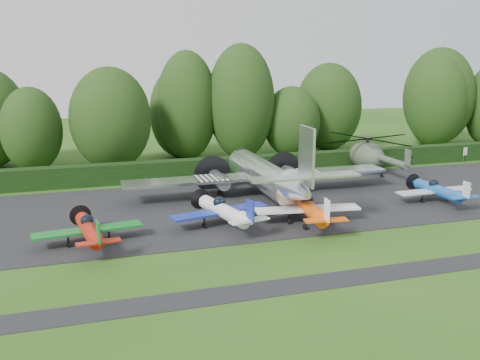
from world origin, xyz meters
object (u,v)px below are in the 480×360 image
object	(u,v)px
transport_plane	(265,175)
light_plane_orange	(309,208)
light_plane_red	(89,230)
helicopter	(367,154)
light_plane_blue	(438,190)
light_plane_white	(223,211)
sign_board	(471,151)

from	to	relation	value
transport_plane	light_plane_orange	distance (m)	7.84
light_plane_red	helicopter	distance (m)	32.76
light_plane_blue	light_plane_white	bearing A→B (deg)	-176.74
helicopter	sign_board	xyz separation A→B (m)	(15.02, 1.87, -0.84)
transport_plane	light_plane_blue	xyz separation A→B (m)	(13.59, -5.44, -1.06)
light_plane_orange	helicopter	distance (m)	20.22
light_plane_orange	light_plane_blue	xyz separation A→B (m)	(12.88, 2.31, -0.16)
helicopter	sign_board	bearing A→B (deg)	7.39
light_plane_white	light_plane_orange	size ratio (longest dim) A/B	0.97
sign_board	light_plane_red	bearing A→B (deg)	-140.71
light_plane_orange	sign_board	xyz separation A→B (m)	(28.55, 16.88, -0.11)
transport_plane	sign_board	size ratio (longest dim) A/B	7.99
light_plane_white	sign_board	size ratio (longest dim) A/B	2.66
light_plane_white	light_plane_orange	xyz separation A→B (m)	(6.17, -1.43, 0.04)
transport_plane	light_plane_red	xyz separation A→B (m)	(-14.94, -7.63, -1.02)
light_plane_white	light_plane_orange	distance (m)	6.33
transport_plane	helicopter	xyz separation A→B (m)	(14.24, 7.25, -0.17)
light_plane_red	light_plane_blue	xyz separation A→B (m)	(28.53, 2.18, -0.04)
transport_plane	light_plane_orange	size ratio (longest dim) A/B	2.91
light_plane_orange	transport_plane	bearing A→B (deg)	87.52
light_plane_orange	helicopter	bearing A→B (deg)	40.25
transport_plane	light_plane_white	size ratio (longest dim) A/B	3.00
transport_plane	sign_board	xyz separation A→B (m)	(29.26, 9.13, -1.00)
light_plane_white	helicopter	bearing A→B (deg)	47.79
helicopter	light_plane_orange	bearing A→B (deg)	-131.76
light_plane_white	light_plane_orange	bearing A→B (deg)	0.14
light_plane_orange	sign_board	bearing A→B (deg)	22.88
light_plane_white	helicopter	xyz separation A→B (m)	(19.70, 13.57, 0.76)
light_plane_red	light_plane_white	size ratio (longest dim) A/B	0.93
light_plane_red	sign_board	xyz separation A→B (m)	(44.19, 16.75, 0.01)
transport_plane	light_plane_orange	xyz separation A→B (m)	(0.71, -7.75, -0.89)
light_plane_red	light_plane_blue	size ratio (longest dim) A/B	1.04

